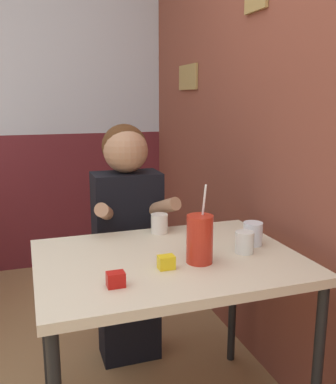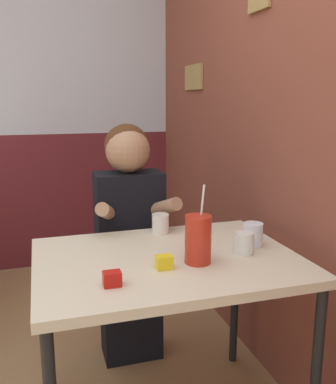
{
  "view_description": "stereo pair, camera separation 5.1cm",
  "coord_description": "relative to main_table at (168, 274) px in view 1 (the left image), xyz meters",
  "views": [
    {
      "loc": [
        0.11,
        -1.09,
        1.38
      ],
      "look_at": [
        0.67,
        0.57,
        0.99
      ],
      "focal_mm": 40.0,
      "sensor_mm": 36.0,
      "label": 1
    },
    {
      "loc": [
        0.16,
        -1.1,
        1.38
      ],
      "look_at": [
        0.67,
        0.57,
        0.99
      ],
      "focal_mm": 40.0,
      "sensor_mm": 36.0,
      "label": 2
    }
  ],
  "objects": [
    {
      "name": "glass_near_pitcher",
      "position": [
        0.39,
        0.02,
        0.12
      ],
      "size": [
        0.08,
        0.08,
        0.1
      ],
      "color": "silver",
      "rests_on": "main_table"
    },
    {
      "name": "main_table",
      "position": [
        0.0,
        0.0,
        0.0
      ],
      "size": [
        1.02,
        0.77,
        0.77
      ],
      "color": "beige",
      "rests_on": "ground_plane"
    },
    {
      "name": "glass_far_side",
      "position": [
        0.06,
        0.31,
        0.12
      ],
      "size": [
        0.08,
        0.08,
        0.09
      ],
      "color": "silver",
      "rests_on": "main_table"
    },
    {
      "name": "glass_center",
      "position": [
        0.31,
        -0.05,
        0.12
      ],
      "size": [
        0.08,
        0.08,
        0.09
      ],
      "color": "silver",
      "rests_on": "main_table"
    },
    {
      "name": "cocktail_pitcher",
      "position": [
        0.09,
        -0.09,
        0.17
      ],
      "size": [
        0.1,
        0.1,
        0.3
      ],
      "color": "#B22819",
      "rests_on": "main_table"
    },
    {
      "name": "back_wall",
      "position": [
        -0.63,
        2.06,
        0.66
      ],
      "size": [
        5.44,
        0.09,
        2.7
      ],
      "color": "silver",
      "rests_on": "ground_plane"
    },
    {
      "name": "condiment_ketchup",
      "position": [
        -0.25,
        -0.2,
        0.1
      ],
      "size": [
        0.06,
        0.04,
        0.05
      ],
      "color": "#B7140F",
      "rests_on": "main_table"
    },
    {
      "name": "condiment_mustard",
      "position": [
        -0.05,
        -0.11,
        0.1
      ],
      "size": [
        0.06,
        0.04,
        0.05
      ],
      "color": "yellow",
      "rests_on": "main_table"
    },
    {
      "name": "person_seated",
      "position": [
        -0.03,
        0.56,
        -0.01
      ],
      "size": [
        0.42,
        0.42,
        1.26
      ],
      "color": "black",
      "rests_on": "ground_plane"
    },
    {
      "name": "brick_wall_right",
      "position": [
        0.63,
        0.81,
        0.66
      ],
      "size": [
        0.08,
        4.45,
        2.7
      ],
      "color": "brown",
      "rests_on": "ground_plane"
    }
  ]
}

